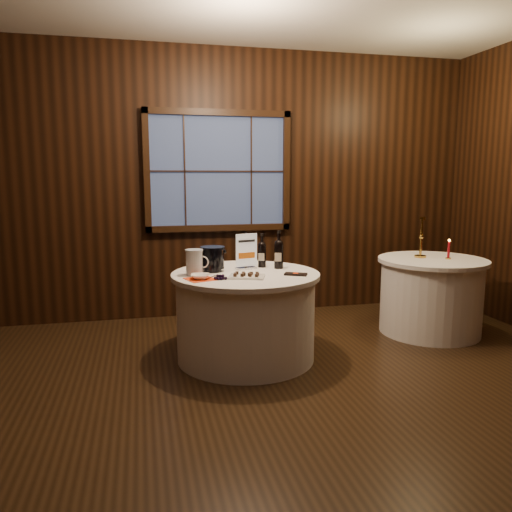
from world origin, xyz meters
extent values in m
plane|color=black|center=(0.00, 0.00, 0.00)|extent=(6.00, 6.00, 0.00)
cube|color=black|center=(0.00, 2.50, 1.50)|extent=(6.00, 0.02, 3.00)
cube|color=#3C4E7E|center=(0.00, 2.47, 1.65)|extent=(1.50, 0.01, 1.20)
cylinder|color=white|center=(0.00, 1.00, 0.36)|extent=(1.20, 1.20, 0.73)
cylinder|color=white|center=(0.00, 1.00, 0.75)|extent=(1.28, 1.28, 0.04)
cylinder|color=white|center=(2.00, 1.30, 0.36)|extent=(1.00, 1.00, 0.73)
cylinder|color=white|center=(2.00, 1.30, 0.75)|extent=(1.08, 1.08, 0.04)
cube|color=silver|center=(0.04, 1.17, 0.78)|extent=(0.19, 0.14, 0.02)
cube|color=silver|center=(0.04, 1.17, 0.94)|extent=(0.02, 0.02, 0.31)
cube|color=white|center=(0.04, 1.16, 0.94)|extent=(0.20, 0.05, 0.29)
cylinder|color=black|center=(0.20, 1.23, 0.87)|extent=(0.07, 0.07, 0.20)
sphere|color=black|center=(0.20, 1.23, 0.97)|extent=(0.07, 0.07, 0.07)
cylinder|color=black|center=(0.20, 1.23, 1.02)|extent=(0.03, 0.03, 0.09)
cylinder|color=black|center=(0.20, 1.23, 1.07)|extent=(0.03, 0.03, 0.02)
cube|color=#C3B59C|center=(0.20, 1.19, 0.87)|extent=(0.05, 0.02, 0.07)
cylinder|color=black|center=(0.33, 1.13, 0.88)|extent=(0.08, 0.08, 0.22)
sphere|color=black|center=(0.33, 1.13, 0.99)|extent=(0.08, 0.08, 0.08)
cylinder|color=black|center=(0.33, 1.13, 1.05)|extent=(0.03, 0.03, 0.10)
cylinder|color=black|center=(0.33, 1.13, 1.10)|extent=(0.04, 0.04, 0.02)
cube|color=#C3B59C|center=(0.33, 1.09, 0.88)|extent=(0.06, 0.03, 0.08)
cylinder|color=black|center=(-0.27, 1.12, 0.78)|extent=(0.16, 0.16, 0.03)
cylinder|color=black|center=(-0.27, 1.12, 0.88)|extent=(0.20, 0.20, 0.17)
cylinder|color=black|center=(-0.27, 1.12, 0.98)|extent=(0.22, 0.22, 0.02)
cube|color=white|center=(-0.03, 0.79, 0.78)|extent=(0.33, 0.28, 0.02)
cube|color=black|center=(0.39, 0.80, 0.78)|extent=(0.21, 0.17, 0.02)
cylinder|color=#372A14|center=(-0.33, 0.77, 0.79)|extent=(0.07, 0.03, 0.03)
cylinder|color=silver|center=(-0.44, 1.00, 0.87)|extent=(0.14, 0.14, 0.21)
cylinder|color=silver|center=(-0.44, 1.00, 0.98)|extent=(0.15, 0.15, 0.01)
torus|color=silver|center=(-0.37, 1.00, 0.88)|extent=(0.10, 0.05, 0.11)
cube|color=#FC4315|center=(-0.41, 0.81, 0.77)|extent=(0.28, 0.28, 0.00)
imported|color=white|center=(-0.41, 0.81, 0.79)|extent=(0.18, 0.18, 0.04)
cylinder|color=#BE903B|center=(1.92, 1.40, 0.78)|extent=(0.12, 0.12, 0.02)
cylinder|color=#BE903B|center=(1.92, 1.40, 0.97)|extent=(0.03, 0.03, 0.36)
cylinder|color=#BE903B|center=(1.92, 1.40, 1.17)|extent=(0.06, 0.06, 0.03)
cylinder|color=#BE903B|center=(2.14, 1.24, 0.78)|extent=(0.05, 0.05, 0.01)
cylinder|color=#A80C17|center=(2.14, 1.24, 0.86)|extent=(0.02, 0.02, 0.16)
sphere|color=#FFB23F|center=(2.14, 1.24, 0.96)|extent=(0.02, 0.02, 0.02)
camera|label=1|loc=(-0.87, -3.14, 1.59)|focal=35.00mm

